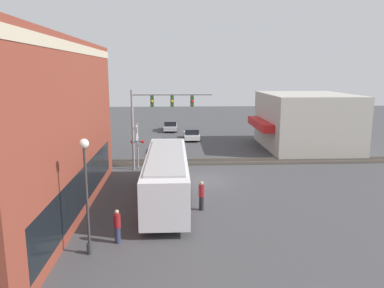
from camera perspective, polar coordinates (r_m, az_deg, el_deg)
The scene contains 13 objects.
ground_plane at distance 28.52m, azimuth 1.97°, elevation -5.62°, with size 120.00×120.00×0.00m, color #424244.
brick_building at distance 22.89m, azimuth -26.56°, elevation 1.82°, with size 19.94×8.15×9.95m.
shop_building at distance 42.08m, azimuth 16.86°, elevation 3.39°, with size 11.02×9.89×5.81m.
city_bus at distance 24.02m, azimuth -3.88°, elevation -4.66°, with size 11.96×2.59×3.05m.
traffic_signal_gantry at distance 30.98m, azimuth -5.44°, elevation 5.01°, with size 0.42×6.65×6.70m.
crossing_signal at distance 32.00m, azimuth -8.31°, elevation 0.35°, with size 1.41×1.18×3.81m.
streetlamp at distance 17.22m, azimuth -15.81°, elevation -6.32°, with size 0.44×0.44×5.34m.
rail_track_near at distance 34.28m, azimuth 1.15°, elevation -2.69°, with size 2.60×60.00×0.15m.
parked_car_red at distance 38.44m, azimuth -3.47°, elevation -0.24°, with size 4.63×1.82×1.40m.
parked_car_white at distance 45.18m, azimuth -0.08°, elevation 1.48°, with size 4.36×1.82×1.40m.
parked_car_silver at distance 52.12m, azimuth -3.30°, elevation 2.78°, with size 4.77×1.82×1.43m.
pedestrian_by_lamp at distance 18.76m, azimuth -11.32°, elevation -12.17°, with size 0.34×0.34×1.69m.
pedestrian_near_bus at distance 22.47m, azimuth 1.44°, elevation -7.83°, with size 0.34×0.34×1.79m.
Camera 1 is at (-27.21, 2.30, 8.21)m, focal length 35.00 mm.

